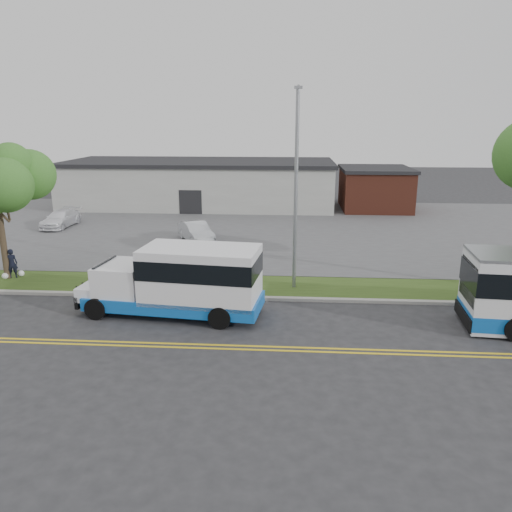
# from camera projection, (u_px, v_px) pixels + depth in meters

# --- Properties ---
(ground) EXTENTS (140.00, 140.00, 0.00)m
(ground) POSITION_uv_depth(u_px,v_px,m) (227.00, 308.00, 22.33)
(ground) COLOR #28282B
(ground) RESTS_ON ground
(lane_line_north) EXTENTS (70.00, 0.12, 0.01)m
(lane_line_north) POSITION_uv_depth(u_px,v_px,m) (214.00, 345.00, 18.63)
(lane_line_north) COLOR yellow
(lane_line_north) RESTS_ON ground
(lane_line_south) EXTENTS (70.00, 0.12, 0.01)m
(lane_line_south) POSITION_uv_depth(u_px,v_px,m) (213.00, 348.00, 18.34)
(lane_line_south) COLOR yellow
(lane_line_south) RESTS_ON ground
(curb) EXTENTS (80.00, 0.30, 0.15)m
(curb) POSITION_uv_depth(u_px,v_px,m) (230.00, 298.00, 23.37)
(curb) COLOR #9E9B93
(curb) RESTS_ON ground
(verge) EXTENTS (80.00, 3.30, 0.10)m
(verge) POSITION_uv_depth(u_px,v_px,m) (234.00, 286.00, 25.11)
(verge) COLOR #2D4517
(verge) RESTS_ON ground
(parking_lot) EXTENTS (80.00, 25.00, 0.10)m
(parking_lot) POSITION_uv_depth(u_px,v_px,m) (255.00, 227.00, 38.67)
(parking_lot) COLOR #4C4C4F
(parking_lot) RESTS_ON ground
(commercial_building) EXTENTS (25.40, 10.40, 4.35)m
(commercial_building) POSITION_uv_depth(u_px,v_px,m) (200.00, 183.00, 48.13)
(commercial_building) COLOR #9E9E99
(commercial_building) RESTS_ON ground
(brick_wing) EXTENTS (6.30, 7.30, 3.90)m
(brick_wing) POSITION_uv_depth(u_px,v_px,m) (375.00, 189.00, 46.11)
(brick_wing) COLOR brown
(brick_wing) RESTS_ON ground
(streetlight_near) EXTENTS (0.35, 1.53, 9.50)m
(streetlight_near) POSITION_uv_depth(u_px,v_px,m) (296.00, 184.00, 23.37)
(streetlight_near) COLOR gray
(streetlight_near) RESTS_ON verge
(shuttle_bus) EXTENTS (8.09, 3.41, 3.01)m
(shuttle_bus) POSITION_uv_depth(u_px,v_px,m) (183.00, 279.00, 21.14)
(shuttle_bus) COLOR #1057B0
(shuttle_bus) RESTS_ON ground
(pedestrian) EXTENTS (0.66, 0.55, 1.56)m
(pedestrian) POSITION_uv_depth(u_px,v_px,m) (12.00, 263.00, 26.04)
(pedestrian) COLOR black
(pedestrian) RESTS_ON verge
(parked_car_a) EXTENTS (3.24, 4.36, 1.37)m
(parked_car_a) POSITION_uv_depth(u_px,v_px,m) (196.00, 232.00, 33.69)
(parked_car_a) COLOR silver
(parked_car_a) RESTS_ON parking_lot
(parked_car_b) EXTENTS (1.96, 4.41, 1.26)m
(parked_car_b) POSITION_uv_depth(u_px,v_px,m) (61.00, 219.00, 38.51)
(parked_car_b) COLOR white
(parked_car_b) RESTS_ON parking_lot
(grocery_bag_left) EXTENTS (0.32, 0.32, 0.32)m
(grocery_bag_left) POSITION_uv_depth(u_px,v_px,m) (5.00, 276.00, 25.98)
(grocery_bag_left) COLOR white
(grocery_bag_left) RESTS_ON verge
(grocery_bag_right) EXTENTS (0.32, 0.32, 0.32)m
(grocery_bag_right) POSITION_uv_depth(u_px,v_px,m) (21.00, 273.00, 26.42)
(grocery_bag_right) COLOR white
(grocery_bag_right) RESTS_ON verge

